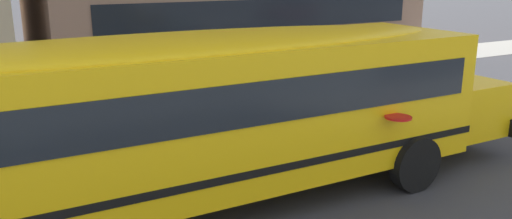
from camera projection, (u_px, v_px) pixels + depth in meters
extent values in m
plane|color=#38383D|center=(107.00, 187.00, 8.93)|extent=(400.00, 400.00, 0.00)
cube|color=gray|center=(47.00, 96.00, 15.27)|extent=(120.00, 3.00, 0.01)
cube|color=silver|center=(107.00, 187.00, 8.92)|extent=(110.00, 0.16, 0.01)
cube|color=yellow|center=(162.00, 119.00, 7.57)|extent=(10.36, 2.46, 2.07)
cube|color=yellow|center=(446.00, 104.00, 10.48)|extent=(1.52, 1.99, 1.03)
cube|color=black|center=(470.00, 115.00, 10.92)|extent=(0.21, 2.35, 0.34)
cube|color=black|center=(161.00, 94.00, 7.48)|extent=(9.74, 2.49, 0.60)
cube|color=black|center=(164.00, 158.00, 7.73)|extent=(10.38, 2.49, 0.11)
ellipsoid|color=yellow|center=(159.00, 48.00, 7.30)|extent=(9.94, 2.27, 0.34)
cylinder|color=red|center=(398.00, 117.00, 8.02)|extent=(0.42, 0.42, 0.03)
cylinder|color=black|center=(330.00, 127.00, 10.67)|extent=(0.94, 0.27, 0.94)
cylinder|color=black|center=(415.00, 164.00, 8.69)|extent=(0.94, 0.27, 0.94)
cube|color=black|center=(271.00, 14.00, 19.87)|extent=(13.31, 0.04, 1.10)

